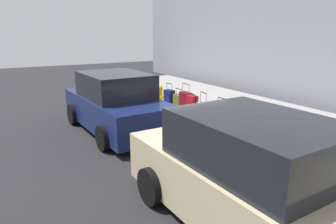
% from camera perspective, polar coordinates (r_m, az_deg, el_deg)
% --- Properties ---
extents(ground_plane, '(40.00, 40.00, 0.00)m').
position_cam_1_polar(ground_plane, '(9.77, 1.14, -1.97)').
color(ground_plane, black).
extents(sidewalk_curb, '(18.00, 5.00, 0.14)m').
position_cam_1_polar(sidewalk_curb, '(11.21, 12.11, 0.25)').
color(sidewalk_curb, gray).
rests_on(sidewalk_curb, ground_plane).
extents(suitcase_silver_0, '(0.41, 0.21, 0.91)m').
position_cam_1_polar(suitcase_silver_0, '(7.11, 22.84, -5.46)').
color(suitcase_silver_0, '#9EA0A8').
rests_on(suitcase_silver_0, sidewalk_curb).
extents(suitcase_red_1, '(0.42, 0.26, 0.67)m').
position_cam_1_polar(suitcase_red_1, '(7.31, 19.43, -4.90)').
color(suitcase_red_1, red).
rests_on(suitcase_red_1, sidewalk_curb).
extents(suitcase_maroon_2, '(0.40, 0.29, 0.92)m').
position_cam_1_polar(suitcase_maroon_2, '(7.58, 16.69, -4.10)').
color(suitcase_maroon_2, maroon).
rests_on(suitcase_maroon_2, sidewalk_curb).
extents(suitcase_olive_3, '(0.47, 0.22, 0.92)m').
position_cam_1_polar(suitcase_olive_3, '(7.97, 14.84, -2.87)').
color(suitcase_olive_3, '#59601E').
rests_on(suitcase_olive_3, sidewalk_curb).
extents(suitcase_navy_4, '(0.46, 0.24, 0.96)m').
position_cam_1_polar(suitcase_navy_4, '(8.31, 12.20, -1.95)').
color(suitcase_navy_4, navy).
rests_on(suitcase_navy_4, sidewalk_curb).
extents(suitcase_teal_5, '(0.37, 0.25, 0.93)m').
position_cam_1_polar(suitcase_teal_5, '(8.62, 9.88, -1.22)').
color(suitcase_teal_5, '#0F606B').
rests_on(suitcase_teal_5, sidewalk_curb).
extents(suitcase_black_6, '(0.47, 0.20, 0.59)m').
position_cam_1_polar(suitcase_black_6, '(9.00, 7.98, -0.85)').
color(suitcase_black_6, black).
rests_on(suitcase_black_6, sidewalk_curb).
extents(suitcase_silver_7, '(0.40, 0.27, 0.91)m').
position_cam_1_polar(suitcase_silver_7, '(9.41, 6.54, 0.01)').
color(suitcase_silver_7, '#9EA0A8').
rests_on(suitcase_silver_7, sidewalk_curb).
extents(suitcase_red_8, '(0.35, 0.24, 0.80)m').
position_cam_1_polar(suitcase_red_8, '(9.66, 4.54, 0.94)').
color(suitcase_red_8, red).
rests_on(suitcase_red_8, sidewalk_curb).
extents(suitcase_maroon_9, '(0.47, 0.26, 1.06)m').
position_cam_1_polar(suitcase_maroon_9, '(10.06, 3.30, 1.58)').
color(suitcase_maroon_9, maroon).
rests_on(suitcase_maroon_9, sidewalk_curb).
extents(suitcase_olive_10, '(0.40, 0.25, 0.81)m').
position_cam_1_polar(suitcase_olive_10, '(10.50, 2.00, 1.69)').
color(suitcase_olive_10, '#59601E').
rests_on(suitcase_olive_10, sidewalk_curb).
extents(suitcase_navy_11, '(0.40, 0.26, 0.94)m').
position_cam_1_polar(suitcase_navy_11, '(10.81, 0.24, 2.34)').
color(suitcase_navy_11, navy).
rests_on(suitcase_navy_11, sidewalk_curb).
extents(fire_hydrant, '(0.39, 0.21, 0.75)m').
position_cam_1_polar(fire_hydrant, '(11.47, -1.49, 3.26)').
color(fire_hydrant, '#D89E0C').
rests_on(fire_hydrant, sidewalk_curb).
extents(bollard_post, '(0.14, 0.14, 0.89)m').
position_cam_1_polar(bollard_post, '(11.88, -3.45, 3.91)').
color(bollard_post, brown).
rests_on(bollard_post, sidewalk_curb).
extents(parked_car_beige_0, '(4.39, 2.13, 1.69)m').
position_cam_1_polar(parked_car_beige_0, '(4.56, 15.78, -11.98)').
color(parked_car_beige_0, tan).
rests_on(parked_car_beige_0, ground_plane).
extents(parked_car_navy_1, '(4.27, 2.13, 1.69)m').
position_cam_1_polar(parked_car_navy_1, '(8.92, -9.70, 1.42)').
color(parked_car_navy_1, '#141E4C').
rests_on(parked_car_navy_1, ground_plane).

